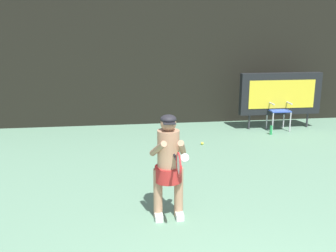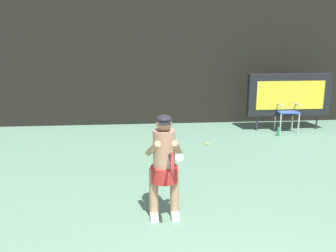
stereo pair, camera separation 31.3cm
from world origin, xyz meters
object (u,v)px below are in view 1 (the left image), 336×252
umpire_chair (278,107)px  tennis_player (169,162)px  tennis_ball_loose (202,143)px  scoreboard (280,94)px  tennis_racket (178,164)px  water_bottle (271,130)px

umpire_chair → tennis_player: 5.73m
tennis_player → tennis_ball_loose: tennis_player is taller
scoreboard → umpire_chair: size_ratio=2.04×
tennis_racket → tennis_ball_loose: (1.20, 3.88, -0.96)m
tennis_ball_loose → scoreboard: bearing=27.2°
scoreboard → tennis_racket: size_ratio=3.65×
umpire_chair → tennis_ball_loose: bearing=-154.4°
umpire_chair → water_bottle: size_ratio=4.08×
water_bottle → tennis_racket: (-3.13, -4.51, 0.87)m
water_bottle → tennis_ball_loose: size_ratio=3.90×
umpire_chair → water_bottle: umpire_chair is taller
scoreboard → umpire_chair: scoreboard is taller
scoreboard → tennis_ball_loose: 2.82m
scoreboard → tennis_player: tennis_player is taller
tennis_player → tennis_racket: 0.52m
scoreboard → water_bottle: size_ratio=8.30×
tennis_racket → water_bottle: bearing=61.8°
tennis_player → tennis_racket: size_ratio=2.53×
tennis_ball_loose → tennis_racket: bearing=-107.1°
water_bottle → tennis_player: tennis_player is taller
water_bottle → tennis_racket: tennis_racket is taller
water_bottle → scoreboard: bearing=53.3°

